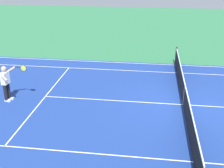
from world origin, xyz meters
name	(u,v)px	position (x,y,z in m)	size (l,w,h in m)	color
ground_plane	(183,105)	(0.00, 0.00, 0.00)	(60.00, 60.00, 0.00)	#2D7247
court_slab	(183,105)	(0.00, 0.00, 0.00)	(24.20, 11.40, 0.00)	navy
court_line_markings	(183,105)	(0.00, 0.00, 0.00)	(23.85, 11.05, 0.01)	white
tennis_net	(184,95)	(0.00, 0.00, 0.49)	(0.10, 11.70, 1.08)	#2D2D33
tennis_player_near	(6,82)	(7.92, 0.62, 0.93)	(1.13, 0.77, 1.70)	black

